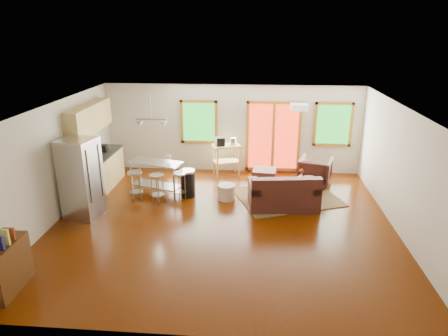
# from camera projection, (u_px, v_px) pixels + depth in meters

# --- Properties ---
(floor) EXTENTS (7.50, 7.00, 0.02)m
(floor) POSITION_uv_depth(u_px,v_px,m) (223.00, 223.00, 8.95)
(floor) COLOR #351200
(floor) RESTS_ON ground
(ceiling) EXTENTS (7.50, 7.00, 0.02)m
(ceiling) POSITION_uv_depth(u_px,v_px,m) (223.00, 107.00, 8.08)
(ceiling) COLOR silver
(ceiling) RESTS_ON ground
(back_wall) EXTENTS (7.50, 0.02, 2.60)m
(back_wall) POSITION_uv_depth(u_px,v_px,m) (233.00, 129.00, 11.82)
(back_wall) COLOR beige
(back_wall) RESTS_ON ground
(left_wall) EXTENTS (0.02, 7.00, 2.60)m
(left_wall) POSITION_uv_depth(u_px,v_px,m) (53.00, 164.00, 8.80)
(left_wall) COLOR beige
(left_wall) RESTS_ON ground
(right_wall) EXTENTS (0.02, 7.00, 2.60)m
(right_wall) POSITION_uv_depth(u_px,v_px,m) (404.00, 173.00, 8.23)
(right_wall) COLOR beige
(right_wall) RESTS_ON ground
(front_wall) EXTENTS (7.50, 0.02, 2.60)m
(front_wall) POSITION_uv_depth(u_px,v_px,m) (201.00, 258.00, 5.22)
(front_wall) COLOR beige
(front_wall) RESTS_ON ground
(window_left) EXTENTS (1.10, 0.05, 1.30)m
(window_left) POSITION_uv_depth(u_px,v_px,m) (199.00, 122.00, 11.78)
(window_left) COLOR #155717
(window_left) RESTS_ON back_wall
(french_doors) EXTENTS (1.60, 0.05, 2.10)m
(french_doors) POSITION_uv_depth(u_px,v_px,m) (273.00, 137.00, 11.74)
(french_doors) COLOR #B42511
(french_doors) RESTS_ON back_wall
(window_right) EXTENTS (1.10, 0.05, 1.30)m
(window_right) POSITION_uv_depth(u_px,v_px,m) (333.00, 124.00, 11.48)
(window_right) COLOR #155717
(window_right) RESTS_ON back_wall
(rug) EXTENTS (2.95, 2.62, 0.02)m
(rug) POSITION_uv_depth(u_px,v_px,m) (287.00, 197.00, 10.28)
(rug) COLOR #46613B
(rug) RESTS_ON floor
(loveseat) EXTENTS (1.73, 1.11, 0.87)m
(loveseat) POSITION_uv_depth(u_px,v_px,m) (283.00, 194.00, 9.60)
(loveseat) COLOR black
(loveseat) RESTS_ON floor
(coffee_table) EXTENTS (0.92, 0.58, 0.36)m
(coffee_table) POSITION_uv_depth(u_px,v_px,m) (298.00, 185.00, 10.30)
(coffee_table) COLOR #351D08
(coffee_table) RESTS_ON floor
(armchair) EXTENTS (1.03, 0.99, 0.86)m
(armchair) POSITION_uv_depth(u_px,v_px,m) (315.00, 170.00, 10.99)
(armchair) COLOR black
(armchair) RESTS_ON floor
(ottoman) EXTENTS (0.69, 0.69, 0.42)m
(ottoman) POSITION_uv_depth(u_px,v_px,m) (264.00, 176.00, 11.15)
(ottoman) COLOR black
(ottoman) RESTS_ON floor
(pouf) EXTENTS (0.57, 0.57, 0.39)m
(pouf) POSITION_uv_depth(u_px,v_px,m) (226.00, 192.00, 10.12)
(pouf) COLOR beige
(pouf) RESTS_ON floor
(vase) EXTENTS (0.21, 0.22, 0.31)m
(vase) POSITION_uv_depth(u_px,v_px,m) (301.00, 176.00, 10.29)
(vase) COLOR silver
(vase) RESTS_ON coffee_table
(book) EXTENTS (0.22, 0.04, 0.29)m
(book) POSITION_uv_depth(u_px,v_px,m) (305.00, 173.00, 10.44)
(book) COLOR #67270D
(book) RESTS_ON coffee_table
(cabinets) EXTENTS (0.64, 2.24, 2.30)m
(cabinets) POSITION_uv_depth(u_px,v_px,m) (97.00, 157.00, 10.51)
(cabinets) COLOR tan
(cabinets) RESTS_ON floor
(refrigerator) EXTENTS (0.86, 0.85, 1.84)m
(refrigerator) POSITION_uv_depth(u_px,v_px,m) (81.00, 179.00, 9.01)
(refrigerator) COLOR #B7BABC
(refrigerator) RESTS_ON floor
(island) EXTENTS (1.49, 0.94, 0.88)m
(island) POSITION_uv_depth(u_px,v_px,m) (156.00, 172.00, 10.35)
(island) COLOR #B7BABC
(island) RESTS_ON floor
(cup) EXTENTS (0.15, 0.13, 0.13)m
(cup) POSITION_uv_depth(u_px,v_px,m) (169.00, 156.00, 10.24)
(cup) COLOR silver
(cup) RESTS_ON island
(bar_stool_a) EXTENTS (0.48, 0.48, 0.77)m
(bar_stool_a) POSITION_uv_depth(u_px,v_px,m) (135.00, 179.00, 9.93)
(bar_stool_a) COLOR #B7BABC
(bar_stool_a) RESTS_ON floor
(bar_stool_b) EXTENTS (0.47, 0.47, 0.76)m
(bar_stool_b) POSITION_uv_depth(u_px,v_px,m) (157.00, 182.00, 9.76)
(bar_stool_b) COLOR #B7BABC
(bar_stool_b) RESTS_ON floor
(bar_stool_c) EXTENTS (0.45, 0.45, 0.73)m
(bar_stool_c) POSITION_uv_depth(u_px,v_px,m) (180.00, 180.00, 9.98)
(bar_stool_c) COLOR #B7BABC
(bar_stool_c) RESTS_ON floor
(trash_can) EXTENTS (0.51, 0.51, 0.71)m
(trash_can) POSITION_uv_depth(u_px,v_px,m) (188.00, 183.00, 10.25)
(trash_can) COLOR black
(trash_can) RESTS_ON floor
(kitchen_cart) EXTENTS (0.89, 0.73, 1.17)m
(kitchen_cart) POSITION_uv_depth(u_px,v_px,m) (226.00, 149.00, 11.55)
(kitchen_cart) COLOR tan
(kitchen_cart) RESTS_ON floor
(bookshelf) EXTENTS (0.40, 0.97, 1.12)m
(bookshelf) POSITION_uv_depth(u_px,v_px,m) (6.00, 266.00, 6.54)
(bookshelf) COLOR #351D08
(bookshelf) RESTS_ON floor
(ceiling_flush) EXTENTS (0.35, 0.35, 0.12)m
(ceiling_flush) POSITION_uv_depth(u_px,v_px,m) (299.00, 107.00, 8.55)
(ceiling_flush) COLOR white
(ceiling_flush) RESTS_ON ceiling
(pendant_light) EXTENTS (0.80, 0.18, 0.79)m
(pendant_light) POSITION_uv_depth(u_px,v_px,m) (152.00, 123.00, 9.87)
(pendant_light) COLOR gray
(pendant_light) RESTS_ON ceiling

